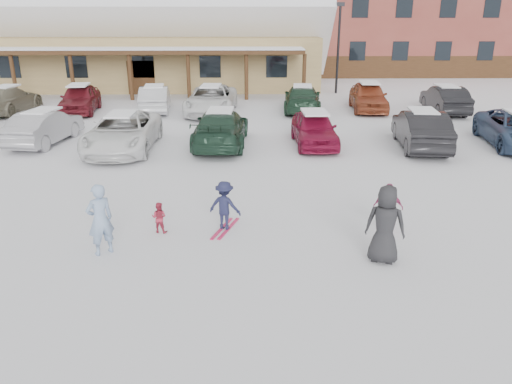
{
  "coord_description": "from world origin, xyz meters",
  "views": [
    {
      "loc": [
        0.12,
        -10.82,
        5.32
      ],
      "look_at": [
        0.3,
        1.0,
        1.0
      ],
      "focal_mm": 35.0,
      "sensor_mm": 36.0,
      "label": 1
    }
  ],
  "objects_px": {
    "child_navy": "(225,206)",
    "parked_car_7": "(7,100)",
    "parked_car_13": "(445,99)",
    "parked_car_8": "(80,99)",
    "parked_car_11": "(302,99)",
    "parked_car_5": "(421,129)",
    "day_lodge": "(125,30)",
    "parked_car_3": "(221,128)",
    "parked_car_12": "(368,96)",
    "parked_car_1": "(44,127)",
    "toddler_red": "(159,217)",
    "child_magenta": "(388,207)",
    "lamp_post": "(339,43)",
    "parked_car_9": "(155,99)",
    "parked_car_10": "(211,100)",
    "parked_car_4": "(314,129)",
    "bystander_dark": "(385,225)",
    "parked_car_2": "(123,132)",
    "adult_skier": "(100,220)"
  },
  "relations": [
    {
      "from": "parked_car_13",
      "to": "parked_car_3",
      "type": "bearing_deg",
      "value": 32.76
    },
    {
      "from": "parked_car_9",
      "to": "parked_car_5",
      "type": "bearing_deg",
      "value": 140.47
    },
    {
      "from": "lamp_post",
      "to": "parked_car_8",
      "type": "relative_size",
      "value": 1.31
    },
    {
      "from": "adult_skier",
      "to": "parked_car_13",
      "type": "bearing_deg",
      "value": -168.14
    },
    {
      "from": "child_navy",
      "to": "parked_car_10",
      "type": "xyz_separation_m",
      "value": [
        -1.4,
        15.36,
        0.11
      ]
    },
    {
      "from": "parked_car_2",
      "to": "parked_car_3",
      "type": "relative_size",
      "value": 1.04
    },
    {
      "from": "child_magenta",
      "to": "parked_car_4",
      "type": "xyz_separation_m",
      "value": [
        -0.8,
        8.61,
        0.07
      ]
    },
    {
      "from": "parked_car_9",
      "to": "parked_car_11",
      "type": "bearing_deg",
      "value": 173.34
    },
    {
      "from": "adult_skier",
      "to": "parked_car_3",
      "type": "height_order",
      "value": "adult_skier"
    },
    {
      "from": "child_navy",
      "to": "child_magenta",
      "type": "bearing_deg",
      "value": -163.18
    },
    {
      "from": "child_navy",
      "to": "parked_car_7",
      "type": "xyz_separation_m",
      "value": [
        -12.58,
        15.7,
        0.07
      ]
    },
    {
      "from": "lamp_post",
      "to": "child_navy",
      "type": "xyz_separation_m",
      "value": [
        -6.58,
        -22.33,
        -2.65
      ]
    },
    {
      "from": "lamp_post",
      "to": "parked_car_12",
      "type": "xyz_separation_m",
      "value": [
        0.76,
        -6.19,
        -2.52
      ]
    },
    {
      "from": "parked_car_4",
      "to": "lamp_post",
      "type": "bearing_deg",
      "value": 75.37
    },
    {
      "from": "day_lodge",
      "to": "parked_car_3",
      "type": "bearing_deg",
      "value": -66.71
    },
    {
      "from": "parked_car_8",
      "to": "parked_car_11",
      "type": "distance_m",
      "value": 12.24
    },
    {
      "from": "parked_car_5",
      "to": "parked_car_11",
      "type": "height_order",
      "value": "parked_car_5"
    },
    {
      "from": "child_navy",
      "to": "parked_car_10",
      "type": "distance_m",
      "value": 15.42
    },
    {
      "from": "parked_car_7",
      "to": "parked_car_10",
      "type": "bearing_deg",
      "value": -177.23
    },
    {
      "from": "parked_car_13",
      "to": "parked_car_1",
      "type": "bearing_deg",
      "value": 20.96
    },
    {
      "from": "parked_car_5",
      "to": "parked_car_9",
      "type": "height_order",
      "value": "parked_car_5"
    },
    {
      "from": "parked_car_1",
      "to": "parked_car_2",
      "type": "height_order",
      "value": "parked_car_2"
    },
    {
      "from": "parked_car_13",
      "to": "parked_car_5",
      "type": "bearing_deg",
      "value": 65.62
    },
    {
      "from": "lamp_post",
      "to": "parked_car_2",
      "type": "xyz_separation_m",
      "value": [
        -10.99,
        -14.51,
        -2.56
      ]
    },
    {
      "from": "lamp_post",
      "to": "parked_car_5",
      "type": "bearing_deg",
      "value": -85.84
    },
    {
      "from": "child_navy",
      "to": "parked_car_7",
      "type": "distance_m",
      "value": 20.12
    },
    {
      "from": "parked_car_13",
      "to": "parked_car_8",
      "type": "bearing_deg",
      "value": 1.4
    },
    {
      "from": "lamp_post",
      "to": "day_lodge",
      "type": "bearing_deg",
      "value": 162.81
    },
    {
      "from": "parked_car_4",
      "to": "parked_car_5",
      "type": "bearing_deg",
      "value": -7.97
    },
    {
      "from": "parked_car_7",
      "to": "parked_car_8",
      "type": "bearing_deg",
      "value": -174.2
    },
    {
      "from": "child_navy",
      "to": "parked_car_1",
      "type": "height_order",
      "value": "parked_car_1"
    },
    {
      "from": "lamp_post",
      "to": "parked_car_9",
      "type": "relative_size",
      "value": 1.35
    },
    {
      "from": "parked_car_7",
      "to": "parked_car_1",
      "type": "bearing_deg",
      "value": 128.82
    },
    {
      "from": "parked_car_8",
      "to": "parked_car_13",
      "type": "height_order",
      "value": "parked_car_8"
    },
    {
      "from": "day_lodge",
      "to": "parked_car_12",
      "type": "distance_m",
      "value": 19.46
    },
    {
      "from": "parked_car_1",
      "to": "child_magenta",
      "type": "bearing_deg",
      "value": 151.04
    },
    {
      "from": "parked_car_3",
      "to": "parked_car_13",
      "type": "height_order",
      "value": "parked_car_3"
    },
    {
      "from": "parked_car_5",
      "to": "parked_car_9",
      "type": "relative_size",
      "value": 1.09
    },
    {
      "from": "bystander_dark",
      "to": "parked_car_2",
      "type": "relative_size",
      "value": 0.34
    },
    {
      "from": "parked_car_9",
      "to": "parked_car_11",
      "type": "xyz_separation_m",
      "value": [
        8.16,
        -0.04,
        -0.0
      ]
    },
    {
      "from": "day_lodge",
      "to": "parked_car_11",
      "type": "xyz_separation_m",
      "value": [
        12.11,
        -11.09,
        -3.24
      ]
    },
    {
      "from": "parked_car_3",
      "to": "parked_car_10",
      "type": "height_order",
      "value": "parked_car_10"
    },
    {
      "from": "parked_car_3",
      "to": "toddler_red",
      "type": "bearing_deg",
      "value": 85.31
    },
    {
      "from": "lamp_post",
      "to": "parked_car_1",
      "type": "height_order",
      "value": "lamp_post"
    },
    {
      "from": "parked_car_8",
      "to": "parked_car_5",
      "type": "bearing_deg",
      "value": -31.92
    },
    {
      "from": "day_lodge",
      "to": "parked_car_1",
      "type": "height_order",
      "value": "day_lodge"
    },
    {
      "from": "child_navy",
      "to": "parked_car_13",
      "type": "xyz_separation_m",
      "value": [
        11.38,
        15.39,
        0.08
      ]
    },
    {
      "from": "parked_car_9",
      "to": "parked_car_1",
      "type": "bearing_deg",
      "value": 57.64
    },
    {
      "from": "parked_car_12",
      "to": "parked_car_1",
      "type": "bearing_deg",
      "value": -150.05
    },
    {
      "from": "day_lodge",
      "to": "parked_car_13",
      "type": "relative_size",
      "value": 6.56
    }
  ]
}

